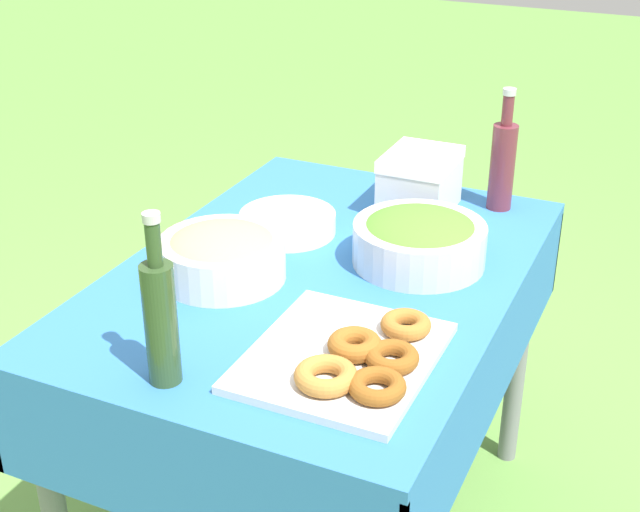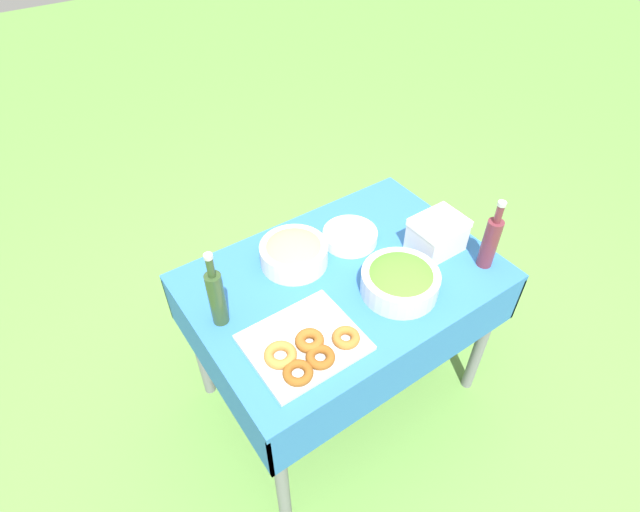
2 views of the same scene
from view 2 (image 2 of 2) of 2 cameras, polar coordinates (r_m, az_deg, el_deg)
name	(u,v)px [view 2 (image 2 of 2)]	position (r m, az deg, el deg)	size (l,w,h in m)	color
ground_plane	(339,386)	(2.50, 2.18, -14.65)	(14.00, 14.00, 0.00)	#609342
picnic_table	(343,296)	(1.98, 2.66, -4.57)	(1.15, 0.80, 0.76)	#2D6BB2
salad_bowl	(400,280)	(1.82, 9.15, -2.73)	(0.28, 0.28, 0.11)	silver
pasta_bowl	(294,252)	(1.91, -3.01, 0.46)	(0.26, 0.26, 0.11)	silver
donut_platter	(306,347)	(1.66, -1.61, -10.33)	(0.37, 0.32, 0.05)	silver
plate_stack	(350,236)	(2.03, 3.45, 2.26)	(0.22, 0.22, 0.05)	white
olive_oil_bottle	(216,296)	(1.69, -11.75, -4.54)	(0.06, 0.06, 0.31)	#2D4723
wine_bottle	(490,241)	(1.97, 18.91, 1.63)	(0.06, 0.06, 0.30)	maroon
cooler_box	(437,235)	(2.01, 13.24, 2.40)	(0.20, 0.16, 0.15)	silver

